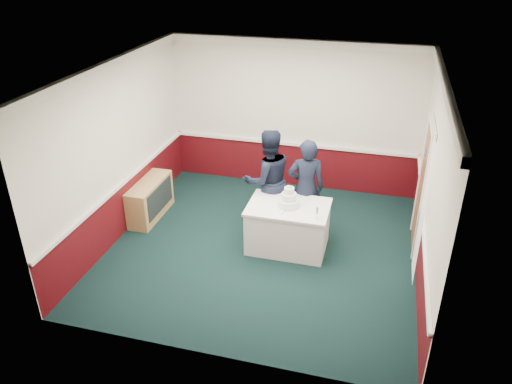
% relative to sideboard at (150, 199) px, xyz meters
% --- Properties ---
extents(ground, '(5.00, 5.00, 0.00)m').
position_rel_sideboard_xyz_m(ground, '(2.28, -0.51, -0.35)').
color(ground, black).
rests_on(ground, ground).
extents(room_shell, '(5.00, 5.00, 3.00)m').
position_rel_sideboard_xyz_m(room_shell, '(2.36, 0.10, 1.62)').
color(room_shell, silver).
rests_on(room_shell, ground).
extents(sideboard, '(0.41, 1.20, 0.70)m').
position_rel_sideboard_xyz_m(sideboard, '(0.00, 0.00, 0.00)').
color(sideboard, tan).
rests_on(sideboard, ground).
extents(cake_table, '(1.32, 0.92, 0.79)m').
position_rel_sideboard_xyz_m(cake_table, '(2.67, -0.37, 0.05)').
color(cake_table, white).
rests_on(cake_table, ground).
extents(wedding_cake, '(0.35, 0.35, 0.36)m').
position_rel_sideboard_xyz_m(wedding_cake, '(2.67, -0.37, 0.55)').
color(wedding_cake, white).
rests_on(wedding_cake, cake_table).
extents(cake_knife, '(0.06, 0.22, 0.00)m').
position_rel_sideboard_xyz_m(cake_knife, '(2.64, -0.57, 0.44)').
color(cake_knife, silver).
rests_on(cake_knife, cake_table).
extents(champagne_flute, '(0.05, 0.05, 0.21)m').
position_rel_sideboard_xyz_m(champagne_flute, '(3.17, -0.65, 0.58)').
color(champagne_flute, silver).
rests_on(champagne_flute, cake_table).
extents(person_man, '(1.13, 1.07, 1.84)m').
position_rel_sideboard_xyz_m(person_man, '(2.18, 0.22, 0.57)').
color(person_man, black).
rests_on(person_man, ground).
extents(person_woman, '(0.72, 0.56, 1.75)m').
position_rel_sideboard_xyz_m(person_woman, '(2.85, 0.18, 0.52)').
color(person_woman, black).
rests_on(person_woman, ground).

